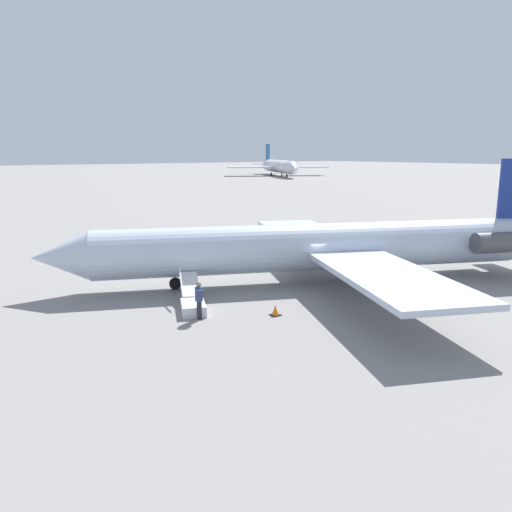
% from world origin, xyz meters
% --- Properties ---
extents(ground_plane, '(600.00, 600.00, 0.00)m').
position_xyz_m(ground_plane, '(0.00, 0.00, 0.00)').
color(ground_plane, gray).
extents(airplane_main, '(29.73, 23.36, 7.08)m').
position_xyz_m(airplane_main, '(-0.89, 0.41, 2.12)').
color(airplane_main, silver).
rests_on(airplane_main, ground).
extents(airplane_far_left, '(31.74, 40.43, 10.36)m').
position_xyz_m(airplane_far_left, '(-83.16, -106.09, 3.09)').
color(airplane_far_left, silver).
rests_on(airplane_far_left, ground).
extents(boarding_stairs, '(2.59, 4.07, 1.74)m').
position_xyz_m(boarding_stairs, '(8.45, 0.39, 0.38)').
color(boarding_stairs, silver).
rests_on(boarding_stairs, ground).
extents(passenger, '(0.46, 0.57, 1.74)m').
position_xyz_m(passenger, '(8.84, 1.72, 1.00)').
color(passenger, '#23232D').
rests_on(passenger, ground).
extents(traffic_cone_near_stairs, '(0.46, 0.46, 0.50)m').
position_xyz_m(traffic_cone_near_stairs, '(5.75, 3.39, 0.23)').
color(traffic_cone_near_stairs, black).
rests_on(traffic_cone_near_stairs, ground).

